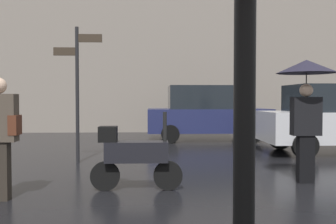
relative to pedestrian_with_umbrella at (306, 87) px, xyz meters
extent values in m
cylinder|color=black|center=(-2.31, -4.99, -0.37)|extent=(0.08, 0.08, 2.55)
cube|color=black|center=(0.00, 0.00, -1.24)|extent=(0.27, 0.17, 0.81)
cube|color=black|center=(0.00, 0.00, -0.50)|extent=(0.48, 0.22, 0.66)
sphere|color=beige|center=(0.00, 0.00, -0.06)|extent=(0.23, 0.23, 0.23)
cylinder|color=black|center=(0.00, 0.00, 0.08)|extent=(0.02, 0.02, 0.30)
cone|color=#201E2E|center=(0.00, 0.00, 0.35)|extent=(1.01, 1.01, 0.23)
cube|color=#2A241E|center=(-4.80, -0.92, -1.23)|extent=(0.27, 0.17, 0.83)
cube|color=#512819|center=(-4.57, -0.92, -0.57)|extent=(0.12, 0.24, 0.28)
cylinder|color=black|center=(-2.38, -0.43, -1.41)|extent=(0.46, 0.09, 0.46)
cylinder|color=black|center=(-3.37, -0.43, -1.41)|extent=(0.46, 0.09, 0.46)
cube|color=black|center=(-2.88, -0.43, -1.03)|extent=(0.99, 0.32, 0.32)
cube|color=black|center=(-3.32, -0.43, -0.75)|extent=(0.28, 0.28, 0.24)
cylinder|color=black|center=(-2.43, -0.43, -0.68)|extent=(0.06, 0.06, 0.55)
cube|color=#1E234C|center=(-0.65, 6.86, -0.94)|extent=(4.22, 1.86, 0.80)
cube|color=black|center=(-0.86, 6.86, -0.14)|extent=(2.32, 1.71, 0.80)
cylinder|color=black|center=(0.72, 7.79, -1.34)|extent=(0.60, 0.18, 0.60)
cylinder|color=black|center=(0.72, 5.93, -1.34)|extent=(0.60, 0.18, 0.60)
cylinder|color=black|center=(-2.02, 7.79, -1.34)|extent=(0.60, 0.18, 0.60)
cylinder|color=black|center=(-2.02, 5.93, -1.34)|extent=(0.60, 0.18, 0.60)
cube|color=black|center=(2.18, 3.43, -0.18)|extent=(2.26, 1.63, 0.71)
cylinder|color=black|center=(1.05, 4.31, -1.33)|extent=(0.63, 0.18, 0.63)
cylinder|color=black|center=(1.05, 2.54, -1.33)|extent=(0.63, 0.18, 0.63)
cylinder|color=black|center=(-4.31, 2.25, -0.12)|extent=(0.08, 0.08, 3.05)
cube|color=#33281E|center=(-4.03, 2.25, 1.16)|extent=(0.56, 0.04, 0.18)
cube|color=#33281E|center=(-4.57, 2.25, 0.86)|extent=(0.52, 0.04, 0.18)
camera|label=1|loc=(-2.65, -6.36, -0.21)|focal=40.58mm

